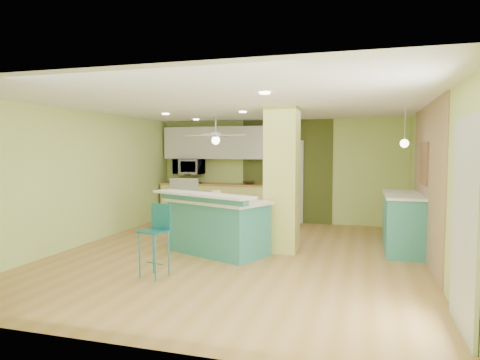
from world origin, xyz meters
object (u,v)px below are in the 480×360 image
(side_counter, at_px, (404,222))
(canister, at_px, (216,195))
(peninsula, at_px, (217,225))
(bar_stool, at_px, (157,228))
(fruit_bowl, at_px, (249,183))

(side_counter, relative_size, canister, 9.28)
(peninsula, bearing_deg, bar_stool, -80.39)
(bar_stool, relative_size, side_counter, 0.65)
(side_counter, height_order, canister, canister)
(side_counter, bearing_deg, canister, -162.08)
(bar_stool, xyz_separation_m, fruit_bowl, (0.08, 4.63, 0.30))
(fruit_bowl, bearing_deg, bar_stool, -90.96)
(canister, bearing_deg, side_counter, 17.92)
(bar_stool, xyz_separation_m, side_counter, (3.44, 2.55, -0.17))
(peninsula, xyz_separation_m, canister, (-0.04, 0.06, 0.51))
(peninsula, height_order, fruit_bowl, peninsula)
(bar_stool, bearing_deg, peninsula, 90.07)
(fruit_bowl, bearing_deg, canister, -85.36)
(peninsula, bearing_deg, canister, 148.00)
(peninsula, distance_m, fruit_bowl, 3.20)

